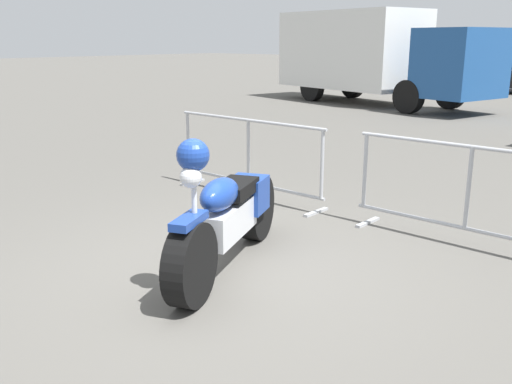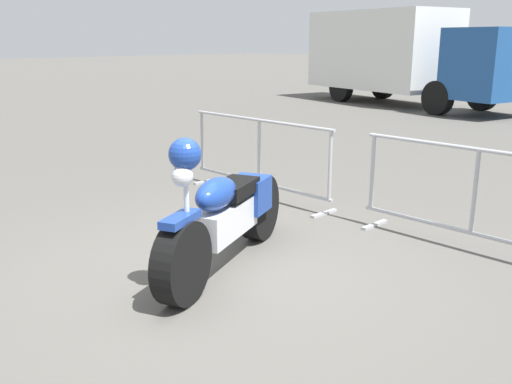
# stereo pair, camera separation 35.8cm
# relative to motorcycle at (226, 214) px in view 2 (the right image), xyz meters

# --- Properties ---
(ground_plane) EXTENTS (120.00, 120.00, 0.00)m
(ground_plane) POSITION_rel_motorcycle_xyz_m (0.14, -0.11, -0.51)
(ground_plane) COLOR #54514C
(motorcycle) EXTENTS (1.08, 2.27, 1.35)m
(motorcycle) POSITION_rel_motorcycle_xyz_m (0.00, 0.00, 0.00)
(motorcycle) COLOR black
(motorcycle) RESTS_ON ground
(crowd_barrier_near) EXTENTS (2.51, 0.50, 1.07)m
(crowd_barrier_near) POSITION_rel_motorcycle_xyz_m (-1.48, 1.98, 0.05)
(crowd_barrier_near) COLOR #9EA0A5
(crowd_barrier_near) RESTS_ON ground
(crowd_barrier_far) EXTENTS (2.51, 0.50, 1.07)m
(crowd_barrier_far) POSITION_rel_motorcycle_xyz_m (1.48, 1.98, 0.05)
(crowd_barrier_far) COLOR #9EA0A5
(crowd_barrier_far) RESTS_ON ground
(box_truck) EXTENTS (8.02, 4.07, 2.98)m
(box_truck) POSITION_rel_motorcycle_xyz_m (-6.07, 13.27, 1.12)
(box_truck) COLOR silver
(box_truck) RESTS_ON ground
(parked_car_green) EXTENTS (1.99, 4.13, 1.36)m
(parked_car_green) POSITION_rel_motorcycle_xyz_m (-11.56, 21.10, 0.17)
(parked_car_green) COLOR #236B38
(parked_car_green) RESTS_ON ground
(parked_car_silver) EXTENTS (2.17, 4.50, 1.48)m
(parked_car_silver) POSITION_rel_motorcycle_xyz_m (-8.76, 21.53, 0.24)
(parked_car_silver) COLOR #B7BABF
(parked_car_silver) RESTS_ON ground
(parked_car_blue) EXTENTS (2.12, 4.39, 1.44)m
(parked_car_blue) POSITION_rel_motorcycle_xyz_m (-5.96, 21.76, 0.22)
(parked_car_blue) COLOR #284799
(parked_car_blue) RESTS_ON ground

